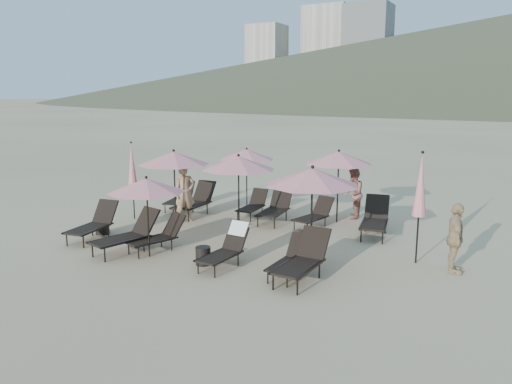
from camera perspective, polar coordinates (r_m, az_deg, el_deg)
The scene contains 27 objects.
ground at distance 12.27m, azimuth -5.90°, elevation -8.04°, with size 800.00×800.00×0.00m, color #D6BA8C.
hotel_skyline at distance 298.76m, azimuth 9.55°, elevation 14.80°, with size 109.00×82.00×55.00m.
lounger_0 at distance 14.73m, azimuth -18.05°, elevation -3.39°, with size 0.92×1.81×0.99m.
lounger_1 at distance 13.30m, azimuth -14.46°, elevation -4.61°, with size 1.09×1.93×1.05m.
lounger_2 at distance 13.24m, azimuth -11.10°, elevation -4.85°, with size 1.05×1.67×0.90m.
lounger_3 at distance 11.88m, azimuth -3.39°, elevation -6.31°, with size 0.65×1.58×0.96m.
lounger_4 at distance 11.03m, azimuth 5.37°, elevation -7.61°, with size 0.73×1.81×1.03m.
lounger_5 at distance 11.28m, azimuth 4.06°, elevation -7.62°, with size 0.57×1.47×0.85m.
lounger_6 at distance 17.89m, azimuth -8.65°, elevation -0.58°, with size 0.98×1.70×0.92m.
lounger_7 at distance 16.91m, azimuth -6.96°, elevation -0.97°, with size 0.80×1.89×1.07m.
lounger_8 at distance 16.64m, azimuth -0.34°, elevation -1.45°, with size 0.66×1.51×0.85m.
lounger_9 at distance 15.90m, azimuth 2.23°, elevation -1.78°, with size 0.85×1.81×1.01m.
lounger_10 at distance 15.37m, azimuth 6.70°, elevation -2.53°, with size 0.88×1.61×0.87m.
lounger_11 at distance 14.80m, azimuth 13.44°, elevation -2.95°, with size 1.03×1.94×1.06m.
umbrella_open_0 at distance 15.47m, azimuth -9.37°, elevation 3.85°, with size 2.21×2.21×2.37m.
umbrella_open_1 at distance 14.39m, azimuth -2.01°, elevation 3.32°, with size 2.17×2.17×2.34m.
umbrella_open_2 at distance 11.67m, azimuth 6.46°, elevation 1.72°, with size 2.23×2.23×2.40m.
umbrella_open_3 at distance 17.85m, azimuth -1.08°, elevation 4.32°, with size 2.00×2.00×2.15m.
umbrella_open_4 at distance 15.78m, azimuth 9.43°, elevation 3.86°, with size 2.17×2.17×2.34m.
umbrella_open_5 at distance 12.49m, azimuth -12.40°, elevation 0.73°, with size 1.91×1.91×2.06m.
umbrella_closed_0 at distance 12.34m, azimuth 18.29°, elevation 0.68°, with size 0.32×0.32×2.73m.
umbrella_closed_1 at distance 16.51m, azimuth -13.98°, elevation 2.97°, with size 0.30×0.30×2.54m.
side_table_0 at distance 15.27m, azimuth -17.15°, elevation -3.84°, with size 0.40×0.40×0.41m, color black.
side_table_1 at distance 12.07m, azimuth -6.06°, elevation -7.26°, with size 0.37×0.37×0.44m, color black.
beachgoer_a at distance 16.04m, azimuth -8.14°, elevation -0.12°, with size 0.67×0.44×1.84m, color tan.
beachgoer_b at distance 16.58m, azimuth 11.04°, elevation -0.17°, with size 0.81×0.63×1.66m, color #A46555.
beachgoer_c at distance 12.17m, azimuth 21.83°, elevation -4.95°, with size 0.95×0.40×1.62m, color tan.
Camera 1 is at (6.67, -9.49, 4.01)m, focal length 35.00 mm.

